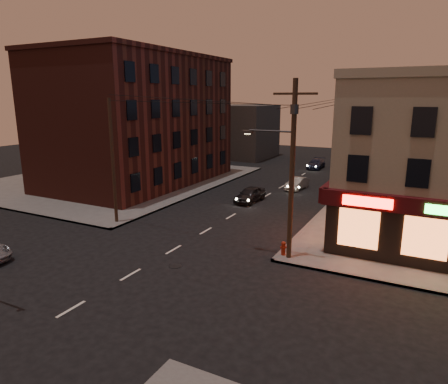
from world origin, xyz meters
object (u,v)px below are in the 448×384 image
Objects in this scene: sedan_near at (250,194)px; sedan_mid at (297,183)px; sedan_far at (316,164)px; fire_hydrant at (283,248)px.

sedan_near is 7.14m from sedan_mid.
fire_hydrant is at bearing -79.72° from sedan_far.
fire_hydrant is (6.90, -10.85, -0.07)m from sedan_near.
fire_hydrant is at bearing -53.71° from sedan_near.
sedan_mid is at bearing 104.81° from fire_hydrant.
sedan_mid is (2.24, 6.78, -0.07)m from sedan_near.
sedan_near reaches higher than sedan_far.
sedan_far is 31.35m from fire_hydrant.
sedan_near is at bearing 122.45° from fire_hydrant.
sedan_far is at bearing 101.24° from fire_hydrant.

